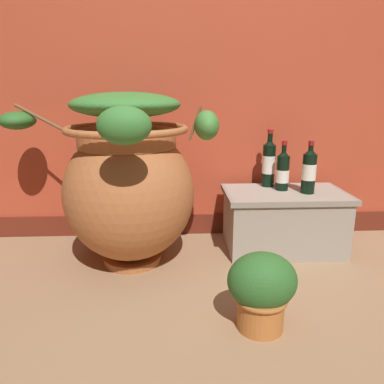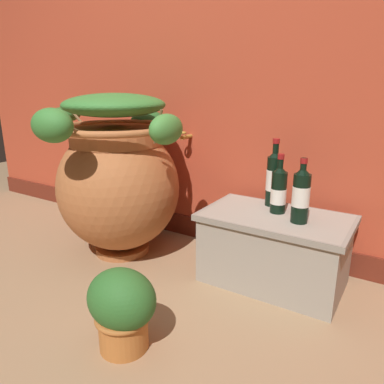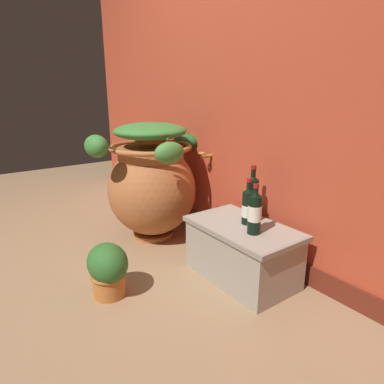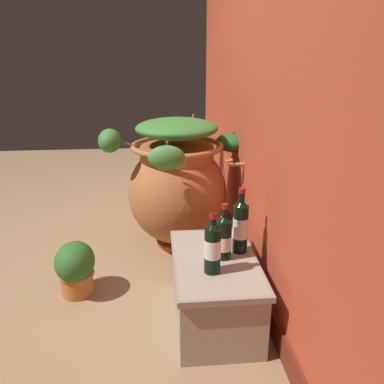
{
  "view_description": "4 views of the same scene",
  "coord_description": "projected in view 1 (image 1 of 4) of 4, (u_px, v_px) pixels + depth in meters",
  "views": [
    {
      "loc": [
        -0.17,
        -1.21,
        0.91
      ],
      "look_at": [
        -0.07,
        0.81,
        0.36
      ],
      "focal_mm": 34.24,
      "sensor_mm": 36.0,
      "label": 1
    },
    {
      "loc": [
        1.01,
        -0.8,
        0.96
      ],
      "look_at": [
        -0.02,
        0.85,
        0.39
      ],
      "focal_mm": 34.09,
      "sensor_mm": 36.0,
      "label": 2
    },
    {
      "loc": [
        1.86,
        -0.57,
        1.16
      ],
      "look_at": [
        0.06,
        0.73,
        0.49
      ],
      "focal_mm": 31.81,
      "sensor_mm": 36.0,
      "label": 3
    },
    {
      "loc": [
        2.23,
        0.54,
        1.35
      ],
      "look_at": [
        -0.02,
        0.75,
        0.54
      ],
      "focal_mm": 37.28,
      "sensor_mm": 36.0,
      "label": 4
    }
  ],
  "objects": [
    {
      "name": "potted_shrub",
      "position": [
        262.0,
        289.0,
        1.43
      ],
      "size": [
        0.27,
        0.23,
        0.32
      ],
      "color": "#C17033",
      "rests_on": "ground_plane"
    },
    {
      "name": "wine_bottle_left",
      "position": [
        269.0,
        162.0,
        2.22
      ],
      "size": [
        0.08,
        0.08,
        0.35
      ],
      "color": "black",
      "rests_on": "stone_ledge"
    },
    {
      "name": "wine_bottle_middle",
      "position": [
        309.0,
        170.0,
        2.07
      ],
      "size": [
        0.08,
        0.08,
        0.3
      ],
      "color": "black",
      "rests_on": "stone_ledge"
    },
    {
      "name": "stone_ledge",
      "position": [
        283.0,
        218.0,
        2.18
      ],
      "size": [
        0.71,
        0.42,
        0.36
      ],
      "color": "#9E9384",
      "rests_on": "ground_plane"
    },
    {
      "name": "terracotta_urn",
      "position": [
        128.0,
        179.0,
        1.93
      ],
      "size": [
        1.16,
        1.03,
        0.92
      ],
      "color": "#B26638",
      "rests_on": "ground_plane"
    },
    {
      "name": "wine_bottle_right",
      "position": [
        283.0,
        170.0,
        2.14
      ],
      "size": [
        0.08,
        0.08,
        0.29
      ],
      "color": "black",
      "rests_on": "stone_ledge"
    },
    {
      "name": "back_wall",
      "position": [
        200.0,
        29.0,
        2.23
      ],
      "size": [
        4.4,
        0.33,
        2.6
      ],
      "color": "#B74228",
      "rests_on": "ground_plane"
    },
    {
      "name": "ground_plane",
      "position": [
        220.0,
        337.0,
        1.41
      ],
      "size": [
        7.0,
        7.0,
        0.0
      ],
      "primitive_type": "plane",
      "color": "#9E7A56"
    }
  ]
}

